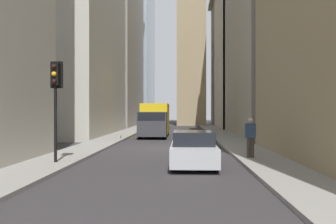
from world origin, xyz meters
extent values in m
plane|color=#302D30|center=(0.00, 0.00, 0.00)|extent=(135.00, 135.00, 0.00)
cube|color=gray|center=(0.00, 4.50, 0.07)|extent=(90.00, 2.20, 0.14)
cube|color=gray|center=(0.00, -4.50, 0.07)|extent=(90.00, 2.20, 0.14)
cube|color=beige|center=(28.01, -10.60, 10.77)|extent=(19.58, 10.00, 21.54)
cube|color=#A8A091|center=(11.65, -10.60, 11.53)|extent=(17.14, 10.00, 23.07)
cube|color=gray|center=(30.33, 10.60, 13.75)|extent=(17.77, 10.00, 27.51)
cube|color=#9E8966|center=(34.21, -2.28, 9.92)|extent=(4.35, 4.35, 19.85)
cube|color=yellow|center=(10.04, 1.40, 1.54)|extent=(4.60, 2.25, 2.60)
cube|color=#38383D|center=(6.84, 1.40, 1.19)|extent=(1.90, 2.25, 1.90)
cube|color=black|center=(6.84, 1.40, 1.79)|extent=(1.92, 2.09, 0.64)
cylinder|color=black|center=(6.84, 0.41, 0.44)|extent=(0.88, 0.28, 0.88)
cylinder|color=black|center=(6.84, 2.38, 0.44)|extent=(0.88, 0.28, 0.88)
cylinder|color=black|center=(11.44, 0.41, 0.44)|extent=(0.88, 0.28, 0.88)
cylinder|color=black|center=(11.44, 2.38, 0.44)|extent=(0.88, 0.28, 0.88)
cube|color=#B7BABF|center=(-6.89, -1.40, 0.53)|extent=(4.30, 1.78, 0.70)
cube|color=black|center=(-7.09, -1.40, 1.15)|extent=(2.10, 1.58, 0.54)
cylinder|color=black|center=(-5.54, -2.18, 0.32)|extent=(0.64, 0.22, 0.64)
cylinder|color=black|center=(-5.54, -0.62, 0.32)|extent=(0.64, 0.22, 0.64)
cylinder|color=black|center=(-8.24, -2.18, 0.32)|extent=(0.64, 0.22, 0.64)
cylinder|color=black|center=(-8.24, -0.62, 0.32)|extent=(0.64, 0.22, 0.64)
cylinder|color=black|center=(-7.03, 4.20, 1.70)|extent=(0.12, 0.12, 3.12)
cube|color=black|center=(-7.03, 4.20, 3.71)|extent=(0.28, 0.32, 0.90)
cube|color=black|center=(-6.87, 4.20, 3.71)|extent=(0.03, 0.52, 1.10)
sphere|color=black|center=(-7.19, 4.20, 4.01)|extent=(0.20, 0.20, 0.20)
sphere|color=orange|center=(-7.19, 4.20, 3.71)|extent=(0.20, 0.20, 0.20)
sphere|color=black|center=(-7.19, 4.20, 3.41)|extent=(0.20, 0.20, 0.20)
cylinder|color=#473D33|center=(-5.20, -4.09, 0.58)|extent=(0.16, 0.16, 0.88)
cylinder|color=#473D33|center=(-5.20, -3.92, 0.58)|extent=(0.16, 0.16, 0.88)
cube|color=navy|center=(-5.20, -4.01, 1.34)|extent=(0.26, 0.44, 0.64)
sphere|color=beige|center=(-5.20, -4.01, 1.81)|extent=(0.22, 0.22, 0.22)
cylinder|color=#236033|center=(5.84, 3.73, 0.24)|extent=(0.07, 0.07, 0.20)
cylinder|color=#236033|center=(5.84, 3.73, 0.38)|extent=(0.03, 0.03, 0.07)
camera|label=1|loc=(-21.58, -0.97, 2.23)|focal=38.84mm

